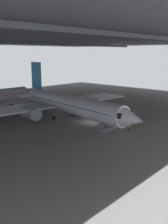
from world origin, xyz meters
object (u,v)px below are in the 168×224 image
(airplane_main, at_px, (69,104))
(crew_worker_by_stairs, at_px, (129,126))
(traffic_cone_orange, at_px, (142,134))
(boarding_stairs, at_px, (106,127))

(airplane_main, relative_size, crew_worker_by_stairs, 22.70)
(traffic_cone_orange, bearing_deg, airplane_main, 93.01)
(boarding_stairs, height_order, traffic_cone_orange, boarding_stairs)
(boarding_stairs, xyz_separation_m, crew_worker_by_stairs, (2.20, -3.50, 0.24))
(airplane_main, relative_size, boarding_stairs, 8.13)
(boarding_stairs, relative_size, crew_worker_by_stairs, 2.79)
(airplane_main, distance_m, boarding_stairs, 11.14)
(boarding_stairs, bearing_deg, crew_worker_by_stairs, -57.87)
(airplane_main, height_order, traffic_cone_orange, airplane_main)
(crew_worker_by_stairs, height_order, traffic_cone_orange, crew_worker_by_stairs)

